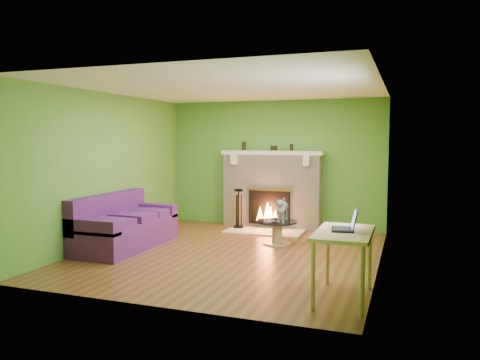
% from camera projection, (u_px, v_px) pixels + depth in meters
% --- Properties ---
extents(floor, '(5.00, 5.00, 0.00)m').
position_uv_depth(floor, '(231.00, 253.00, 7.44)').
color(floor, brown).
rests_on(floor, ground).
extents(ceiling, '(5.00, 5.00, 0.00)m').
position_uv_depth(ceiling, '(231.00, 88.00, 7.21)').
color(ceiling, white).
rests_on(ceiling, wall_back).
extents(wall_back, '(5.00, 0.00, 5.00)m').
position_uv_depth(wall_back, '(274.00, 164.00, 9.67)').
color(wall_back, '#4D9530').
rests_on(wall_back, floor).
extents(wall_front, '(5.00, 0.00, 5.00)m').
position_uv_depth(wall_front, '(148.00, 187.00, 4.98)').
color(wall_front, '#4D9530').
rests_on(wall_front, floor).
extents(wall_left, '(0.00, 5.00, 5.00)m').
position_uv_depth(wall_left, '(110.00, 169.00, 8.09)').
color(wall_left, '#4D9530').
rests_on(wall_left, floor).
extents(wall_right, '(0.00, 5.00, 5.00)m').
position_uv_depth(wall_right, '(381.00, 176.00, 6.57)').
color(wall_right, '#4D9530').
rests_on(wall_right, floor).
extents(window_frame, '(0.00, 1.20, 1.20)m').
position_uv_depth(window_frame, '(376.00, 161.00, 5.70)').
color(window_frame, silver).
rests_on(window_frame, wall_right).
extents(window_pane, '(0.00, 1.06, 1.06)m').
position_uv_depth(window_pane, '(376.00, 161.00, 5.71)').
color(window_pane, white).
rests_on(window_pane, wall_right).
extents(fireplace, '(2.10, 0.46, 1.58)m').
position_uv_depth(fireplace, '(272.00, 190.00, 9.54)').
color(fireplace, beige).
rests_on(fireplace, floor).
extents(hearth, '(1.50, 0.75, 0.03)m').
position_uv_depth(hearth, '(264.00, 231.00, 9.12)').
color(hearth, beige).
rests_on(hearth, floor).
extents(mantel, '(2.10, 0.28, 0.08)m').
position_uv_depth(mantel, '(272.00, 153.00, 9.46)').
color(mantel, silver).
rests_on(mantel, fireplace).
extents(sofa, '(0.90, 1.99, 0.89)m').
position_uv_depth(sofa, '(123.00, 227.00, 7.83)').
color(sofa, '#441759').
rests_on(sofa, floor).
extents(coffee_table, '(0.71, 0.71, 0.40)m').
position_uv_depth(coffee_table, '(277.00, 231.00, 8.10)').
color(coffee_table, tan).
rests_on(coffee_table, floor).
extents(desk, '(0.61, 1.06, 0.78)m').
position_uv_depth(desk, '(344.00, 239.00, 5.26)').
color(desk, tan).
rests_on(desk, floor).
extents(cat, '(0.29, 0.67, 0.41)m').
position_uv_depth(cat, '(283.00, 209.00, 8.08)').
color(cat, slate).
rests_on(cat, coffee_table).
extents(remote_silver, '(0.17, 0.13, 0.02)m').
position_uv_depth(remote_silver, '(270.00, 221.00, 8.00)').
color(remote_silver, gray).
rests_on(remote_silver, coffee_table).
extents(remote_black, '(0.16, 0.13, 0.02)m').
position_uv_depth(remote_black, '(276.00, 222.00, 7.90)').
color(remote_black, black).
rests_on(remote_black, coffee_table).
extents(laptop, '(0.33, 0.37, 0.24)m').
position_uv_depth(laptop, '(343.00, 220.00, 5.29)').
color(laptop, black).
rests_on(laptop, desk).
extents(fire_tools, '(0.21, 0.21, 0.79)m').
position_uv_depth(fire_tools, '(239.00, 208.00, 9.43)').
color(fire_tools, black).
rests_on(fire_tools, hearth).
extents(mantel_vase_left, '(0.08, 0.08, 0.18)m').
position_uv_depth(mantel_vase_left, '(244.00, 146.00, 9.68)').
color(mantel_vase_left, black).
rests_on(mantel_vase_left, mantel).
extents(mantel_vase_right, '(0.07, 0.07, 0.14)m').
position_uv_depth(mantel_vase_right, '(291.00, 147.00, 9.34)').
color(mantel_vase_right, black).
rests_on(mantel_vase_right, mantel).
extents(mantel_box, '(0.12, 0.08, 0.10)m').
position_uv_depth(mantel_box, '(274.00, 148.00, 9.46)').
color(mantel_box, black).
rests_on(mantel_box, mantel).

